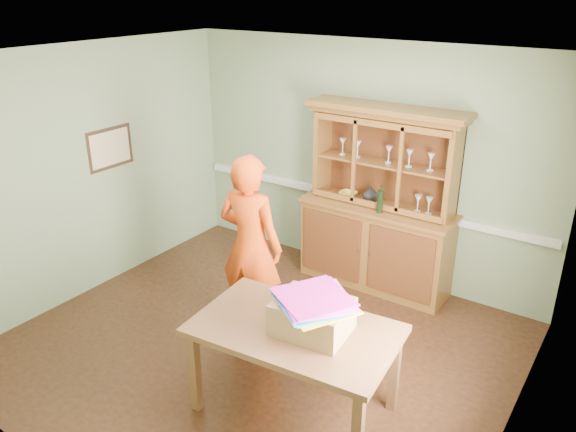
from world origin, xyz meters
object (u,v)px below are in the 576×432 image
Objects in this scene: china_hutch at (378,225)px; cardboard_box at (312,316)px; dining_table at (295,337)px; person at (251,246)px.

china_hutch reaches higher than cardboard_box.
cardboard_box is (0.52, -2.22, 0.19)m from china_hutch.
cardboard_box is (0.13, 0.04, 0.22)m from dining_table.
china_hutch reaches higher than person.
dining_table is 0.91× the size of person.
cardboard_box is at bearing 9.53° from dining_table.
cardboard_box is 1.34m from person.
person is (-1.14, 0.71, -0.00)m from cardboard_box.
china_hutch is 3.73× the size of cardboard_box.
cardboard_box is 0.30× the size of person.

